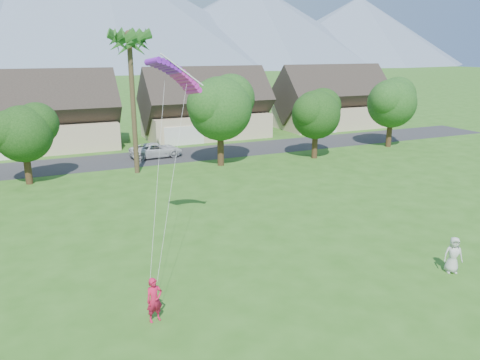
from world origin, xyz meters
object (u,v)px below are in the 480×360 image
watcher (453,255)px  parafoil_kite (176,72)px  kite_flyer (154,300)px  parked_car (156,150)px

watcher → parafoil_kite: 16.77m
watcher → kite_flyer: bearing=-158.5°
watcher → parked_car: bearing=130.9°
kite_flyer → parafoil_kite: parafoil_kite is taller
parked_car → parafoil_kite: (-4.40, -23.14, 8.95)m
kite_flyer → watcher: kite_flyer is taller
kite_flyer → parafoil_kite: size_ratio=0.56×
parked_car → parafoil_kite: bearing=166.4°
parked_car → kite_flyer: bearing=162.8°
kite_flyer → watcher: (14.71, -1.77, -0.02)m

